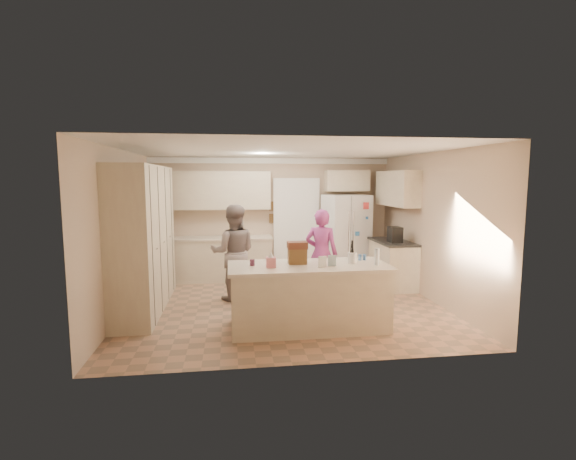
{
  "coord_description": "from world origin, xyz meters",
  "views": [
    {
      "loc": [
        -0.88,
        -6.82,
        2.13
      ],
      "look_at": [
        0.1,
        0.35,
        1.25
      ],
      "focal_mm": 26.0,
      "sensor_mm": 36.0,
      "label": 1
    }
  ],
  "objects": [
    {
      "name": "tissue_plume",
      "position": [
        -0.35,
        -1.2,
        1.1
      ],
      "size": [
        0.08,
        0.08,
        0.08
      ],
      "primitive_type": "cone",
      "color": "white",
      "rests_on": "tissue_box"
    },
    {
      "name": "wall_front",
      "position": [
        0.0,
        -2.31,
        1.3
      ],
      "size": [
        5.2,
        0.02,
        2.6
      ],
      "primitive_type": "cube",
      "color": "#C4AA8F",
      "rests_on": "ground"
    },
    {
      "name": "jam_jar",
      "position": [
        -0.6,
        -1.05,
        0.97
      ],
      "size": [
        0.07,
        0.07,
        0.09
      ],
      "primitive_type": "cylinder",
      "color": "#59263F",
      "rests_on": "island_top"
    },
    {
      "name": "tissue_box",
      "position": [
        -0.35,
        -1.2,
        1.0
      ],
      "size": [
        0.13,
        0.13,
        0.14
      ],
      "primitive_type": "cube",
      "color": "#D7717C",
      "rests_on": "island_top"
    },
    {
      "name": "shaker_pepper",
      "position": [
        1.09,
        -0.88,
        0.97
      ],
      "size": [
        0.05,
        0.05,
        0.09
      ],
      "primitive_type": "cylinder",
      "color": "#416BA6",
      "rests_on": "island_top"
    },
    {
      "name": "back_upper_cab",
      "position": [
        -1.15,
        2.12,
        1.9
      ],
      "size": [
        2.2,
        0.35,
        0.8
      ],
      "primitive_type": "cube",
      "color": "beige",
      "rests_on": "wall_back"
    },
    {
      "name": "coffee_maker",
      "position": [
        2.25,
        0.8,
        1.07
      ],
      "size": [
        0.22,
        0.28,
        0.3
      ],
      "primitive_type": "cube",
      "color": "black",
      "rests_on": "right_countertop"
    },
    {
      "name": "wall_back",
      "position": [
        0.0,
        2.31,
        1.3
      ],
      "size": [
        5.2,
        0.02,
        2.6
      ],
      "primitive_type": "cube",
      "color": "#C4AA8F",
      "rests_on": "ground"
    },
    {
      "name": "pantry_bank",
      "position": [
        -2.3,
        0.2,
        1.18
      ],
      "size": [
        0.6,
        2.6,
        2.35
      ],
      "primitive_type": "cube",
      "color": "beige",
      "rests_on": "floor"
    },
    {
      "name": "fridge_dispenser",
      "position": [
        1.37,
        1.56,
        1.15
      ],
      "size": [
        0.22,
        0.03,
        0.35
      ],
      "primitive_type": "cube",
      "color": "black",
      "rests_on": "refrigerator"
    },
    {
      "name": "island_base",
      "position": [
        0.2,
        -1.1,
        0.44
      ],
      "size": [
        2.2,
        0.9,
        0.88
      ],
      "primitive_type": "cube",
      "color": "beige",
      "rests_on": "floor"
    },
    {
      "name": "floor",
      "position": [
        0.0,
        0.0,
        -0.01
      ],
      "size": [
        5.2,
        4.6,
        0.02
      ],
      "primitive_type": "cube",
      "color": "#9B7156",
      "rests_on": "ground"
    },
    {
      "name": "dollhouse_body",
      "position": [
        0.05,
        -1.0,
        1.04
      ],
      "size": [
        0.26,
        0.18,
        0.22
      ],
      "primitive_type": "cube",
      "color": "brown",
      "rests_on": "island_top"
    },
    {
      "name": "right_base_cab",
      "position": [
        2.3,
        1.0,
        0.44
      ],
      "size": [
        0.6,
        1.2,
        0.88
      ],
      "primitive_type": "cube",
      "color": "beige",
      "rests_on": "floor"
    },
    {
      "name": "water_bottle",
      "position": [
        1.15,
        -1.25,
        1.04
      ],
      "size": [
        0.07,
        0.07,
        0.24
      ],
      "primitive_type": "cylinder",
      "color": "silver",
      "rests_on": "island_top"
    },
    {
      "name": "dollhouse_roof",
      "position": [
        0.05,
        -1.0,
        1.2
      ],
      "size": [
        0.28,
        0.2,
        0.1
      ],
      "primitive_type": "cube",
      "color": "#592D1E",
      "rests_on": "dollhouse_body"
    },
    {
      "name": "wall_right",
      "position": [
        2.61,
        0.0,
        1.3
      ],
      "size": [
        0.02,
        4.6,
        2.6
      ],
      "primitive_type": "cube",
      "color": "#C4AA8F",
      "rests_on": "ground"
    },
    {
      "name": "wall_frame_upper",
      "position": [
        0.02,
        2.27,
        1.55
      ],
      "size": [
        0.15,
        0.02,
        0.2
      ],
      "primitive_type": "cube",
      "color": "brown",
      "rests_on": "wall_back"
    },
    {
      "name": "crown_back",
      "position": [
        0.0,
        2.26,
        2.53
      ],
      "size": [
        5.2,
        0.08,
        0.12
      ],
      "primitive_type": "cube",
      "color": "white",
      "rests_on": "wall_back"
    },
    {
      "name": "refrigerator",
      "position": [
        1.59,
        1.92,
        0.9
      ],
      "size": [
        1.03,
        0.88,
        1.8
      ],
      "primitive_type": "cube",
      "rotation": [
        0.0,
        0.0,
        0.22
      ],
      "color": "white",
      "rests_on": "floor"
    },
    {
      "name": "right_countertop",
      "position": [
        2.29,
        1.0,
        0.9
      ],
      "size": [
        0.63,
        1.24,
        0.04
      ],
      "primitive_type": "cube",
      "color": "#2D2B28",
      "rests_on": "right_base_cab"
    },
    {
      "name": "back_countertop",
      "position": [
        -1.15,
        1.99,
        0.9
      ],
      "size": [
        2.24,
        0.63,
        0.04
      ],
      "primitive_type": "cube",
      "color": "beige",
      "rests_on": "back_base_cab"
    },
    {
      "name": "shaker_salt",
      "position": [
        1.02,
        -0.88,
        0.97
      ],
      "size": [
        0.05,
        0.05,
        0.09
      ],
      "primitive_type": "cylinder",
      "color": "#416BA6",
      "rests_on": "island_top"
    },
    {
      "name": "fridge_seam",
      "position": [
        1.59,
        1.57,
        0.9
      ],
      "size": [
        0.02,
        0.02,
        1.78
      ],
      "primitive_type": "cube",
      "color": "gray",
      "rests_on": "refrigerator"
    },
    {
      "name": "teen_boy",
      "position": [
        -0.85,
        0.51,
        0.85
      ],
      "size": [
        0.85,
        0.68,
        1.7
      ],
      "primitive_type": "imported",
      "rotation": [
        0.0,
        0.0,
        3.09
      ],
      "color": "gray",
      "rests_on": "floor"
    },
    {
      "name": "utensil_crock",
      "position": [
        0.85,
        -1.05,
        1.0
      ],
      "size": [
        0.13,
        0.13,
        0.15
      ],
      "primitive_type": "cylinder",
      "color": "white",
      "rests_on": "island_top"
    },
    {
      "name": "fridge_magnets",
      "position": [
        1.59,
        1.56,
        0.9
      ],
      "size": [
        0.76,
        0.02,
        1.44
      ],
      "primitive_type": null,
      "color": "tan",
      "rests_on": "refrigerator"
    },
    {
      "name": "wall_frame_lower",
      "position": [
        0.02,
        2.27,
        1.28
      ],
      "size": [
        0.15,
        0.02,
        0.2
      ],
      "primitive_type": "cube",
      "color": "brown",
      "rests_on": "wall_back"
    },
    {
      "name": "ceiling",
      "position": [
        0.0,
        0.0,
        2.61
      ],
      "size": [
        5.2,
        4.6,
        0.02
      ],
      "primitive_type": "cube",
      "color": "white",
      "rests_on": "wall_back"
    },
    {
      "name": "fridge_handle_r",
      "position": [
        1.64,
        1.55,
        1.05
      ],
      "size": [
        0.02,
        0.02,
        0.85
      ],
      "primitive_type": "cylinder",
      "color": "silver",
      "rests_on": "refrigerator"
    },
    {
      "name": "greeting_card_a",
      "position": [
        0.35,
        -1.3,
        1.01
      ],
      "size": [
        0.12,
        0.06,
        0.16
      ],
      "primitive_type": "cube",
      "rotation": [
        0.15,
        0.0,
        0.2
      ],
      "color": "white",
      "rests_on": "island_top"
    },
    {
      "name": "right_upper_cab",
      "position": [
        2.43,
        1.2,
        1.95
      ],
      "size": [
        0.35,
        1.5,
        0.7
      ],
      "primitive_type": "cube",
      "color": "beige",
      "rests_on": "wall_right"
    },
    {
      "name": "wall_left",
      "position": [
        -2.61,
        0.0,
        1.3
      ],
      "size": [
        0.02,
        4.6,
        2.6
      ],
      "primitive_type": "cube",
      "color": "#C4AA8F",
      "rests_on": "ground"
    },
    {
      "name": "doorway_casing",
      "position": [
        0.55,
        2.24,
        1.05
      ],
      "size": [
        1.02,
        0.03,
        2.22
      ],
      "primitive_type": "cube",
      "color": "white",
      "rests_on": "floor"
    },
    {
      "name": "teen_girl",
      "position": [
        0.7,
        0.36,
        0.81
      ],
      "size": [
        0.69,
        0.59,
        1.61
      ],
      "primitive_type": "imported",
      "rotation": [
        0.0,
        0.0,
        2.72
      ],
      "color": "#9D4087",
      "rests_on": "floor"
    },
    {
      "name": "island_top",
      "position": [
        0.2,
        -1.1,
        0.9
      ],
      "size": [
        2.28,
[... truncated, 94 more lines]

